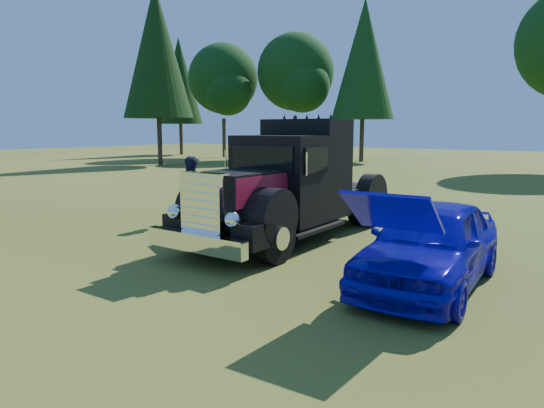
{
  "coord_description": "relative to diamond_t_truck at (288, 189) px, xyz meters",
  "views": [
    {
      "loc": [
        6.56,
        -7.61,
        2.75
      ],
      "look_at": [
        0.3,
        1.28,
        1.07
      ],
      "focal_mm": 32.0,
      "sensor_mm": 36.0,
      "label": 1
    }
  ],
  "objects": [
    {
      "name": "spectator_near",
      "position": [
        -1.62,
        0.3,
        -0.36
      ],
      "size": [
        0.69,
        0.79,
        1.83
      ],
      "primitive_type": "imported",
      "rotation": [
        0.0,
        0.0,
        1.12
      ],
      "color": "#212D4D",
      "rests_on": "ground"
    },
    {
      "name": "treeline",
      "position": [
        0.65,
        26.63,
        6.53
      ],
      "size": [
        72.1,
        19.12,
        13.84
      ],
      "color": "#2D2116",
      "rests_on": "ground"
    },
    {
      "name": "diamond_t_truck",
      "position": [
        0.0,
        0.0,
        0.0
      ],
      "size": [
        3.27,
        7.16,
        3.0
      ],
      "color": "black",
      "rests_on": "ground"
    },
    {
      "name": "distant_teal_car",
      "position": [
        -15.78,
        20.35,
        -0.61
      ],
      "size": [
        3.19,
        4.25,
        1.34
      ],
      "primitive_type": "imported",
      "rotation": [
        0.0,
        0.0,
        -0.5
      ],
      "color": "#0B3C43",
      "rests_on": "ground"
    },
    {
      "name": "spectator_far",
      "position": [
        -3.42,
        0.16,
        -0.3
      ],
      "size": [
        1.19,
        1.21,
        1.97
      ],
      "primitive_type": "imported",
      "rotation": [
        0.0,
        0.0,
        0.85
      ],
      "color": "#20254C",
      "rests_on": "ground"
    },
    {
      "name": "ground",
      "position": [
        0.03,
        -2.43,
        -1.28
      ],
      "size": [
        120.0,
        120.0,
        0.0
      ],
      "primitive_type": "plane",
      "color": "#2E4C16",
      "rests_on": "ground"
    },
    {
      "name": "hotrod_coupe",
      "position": [
        4.09,
        -1.66,
        -0.52
      ],
      "size": [
        1.95,
        4.51,
        1.89
      ],
      "color": "#0727A1",
      "rests_on": "ground"
    }
  ]
}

